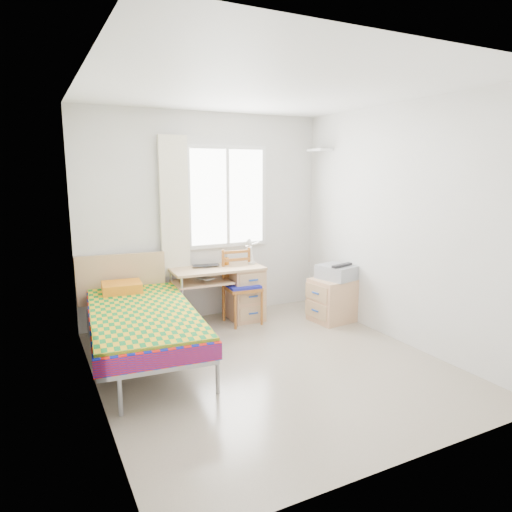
{
  "coord_description": "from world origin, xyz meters",
  "views": [
    {
      "loc": [
        -2.03,
        -3.71,
        1.89
      ],
      "look_at": [
        0.12,
        0.55,
        0.99
      ],
      "focal_mm": 32.0,
      "sensor_mm": 36.0,
      "label": 1
    }
  ],
  "objects_px": {
    "chair": "(241,282)",
    "printer": "(337,272)",
    "desk": "(239,290)",
    "cabinet": "(332,300)",
    "bed": "(141,316)"
  },
  "relations": [
    {
      "from": "chair",
      "to": "printer",
      "type": "bearing_deg",
      "value": -20.37
    },
    {
      "from": "desk",
      "to": "printer",
      "type": "distance_m",
      "value": 1.26
    },
    {
      "from": "desk",
      "to": "chair",
      "type": "height_order",
      "value": "chair"
    },
    {
      "from": "bed",
      "to": "printer",
      "type": "distance_m",
      "value": 2.49
    },
    {
      "from": "bed",
      "to": "chair",
      "type": "bearing_deg",
      "value": 28.98
    },
    {
      "from": "bed",
      "to": "desk",
      "type": "relative_size",
      "value": 1.93
    },
    {
      "from": "desk",
      "to": "chair",
      "type": "xyz_separation_m",
      "value": [
        -0.02,
        -0.1,
        0.13
      ]
    },
    {
      "from": "printer",
      "to": "bed",
      "type": "bearing_deg",
      "value": 168.31
    },
    {
      "from": "bed",
      "to": "desk",
      "type": "xyz_separation_m",
      "value": [
        1.41,
        0.7,
        -0.06
      ]
    },
    {
      "from": "bed",
      "to": "cabinet",
      "type": "relative_size",
      "value": 4.06
    },
    {
      "from": "cabinet",
      "to": "printer",
      "type": "bearing_deg",
      "value": -18.13
    },
    {
      "from": "desk",
      "to": "printer",
      "type": "xyz_separation_m",
      "value": [
        1.08,
        -0.6,
        0.25
      ]
    },
    {
      "from": "chair",
      "to": "printer",
      "type": "relative_size",
      "value": 1.84
    },
    {
      "from": "chair",
      "to": "cabinet",
      "type": "bearing_deg",
      "value": -20.93
    },
    {
      "from": "desk",
      "to": "chair",
      "type": "bearing_deg",
      "value": -97.36
    }
  ]
}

